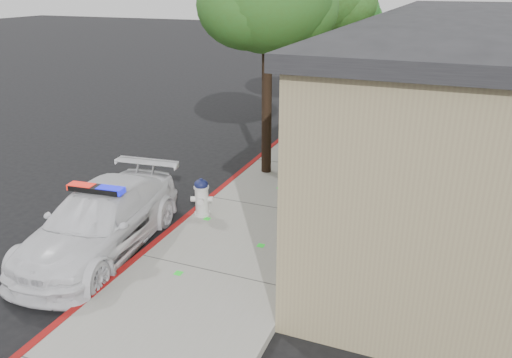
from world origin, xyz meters
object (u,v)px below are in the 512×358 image
object	(u,v)px
clapboard_building	(507,91)
fire_hydrant	(202,197)
street_tree_far	(346,16)
street_tree_near	(268,1)
police_car	(100,221)

from	to	relation	value
clapboard_building	fire_hydrant	size ratio (longest dim) A/B	23.87
street_tree_far	fire_hydrant	bearing A→B (deg)	-93.57
street_tree_near	fire_hydrant	bearing A→B (deg)	-96.54
police_car	street_tree_far	distance (m)	13.30
police_car	fire_hydrant	world-z (taller)	police_car
street_tree_near	street_tree_far	bearing A→B (deg)	87.64
fire_hydrant	street_tree_near	bearing A→B (deg)	62.58
clapboard_building	street_tree_far	xyz separation A→B (m)	(-5.66, 3.87, 1.73)
fire_hydrant	clapboard_building	bearing A→B (deg)	26.84
fire_hydrant	street_tree_near	distance (m)	5.12
clapboard_building	fire_hydrant	xyz separation A→B (m)	(-6.34, -6.97, -1.54)
street_tree_far	clapboard_building	bearing A→B (deg)	-34.34
street_tree_near	street_tree_far	world-z (taller)	street_tree_near
police_car	street_tree_far	world-z (taller)	street_tree_far
police_car	street_tree_near	bearing A→B (deg)	66.30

